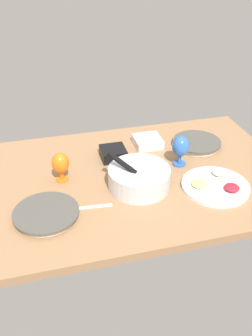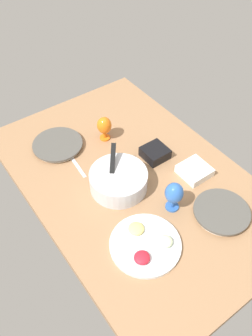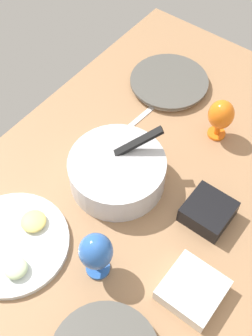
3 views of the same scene
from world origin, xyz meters
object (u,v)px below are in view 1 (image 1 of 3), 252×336
(fruit_platter, at_px, (216,185))
(square_bowl_white, at_px, (148,141))
(hurricane_glass_orange, at_px, (61,164))
(square_bowl_black, at_px, (113,153))
(hurricane_glass_blue, at_px, (181,147))
(dinner_plate_left, at_px, (197,143))
(dinner_plate_right, at_px, (46,214))
(mixing_bowl, at_px, (139,177))

(fruit_platter, xyz_separation_m, square_bowl_white, (0.19, -0.48, 0.01))
(hurricane_glass_orange, bearing_deg, square_bowl_black, -154.24)
(hurricane_glass_orange, height_order, hurricane_glass_blue, hurricane_glass_blue)
(hurricane_glass_orange, relative_size, square_bowl_white, 1.01)
(dinner_plate_left, distance_m, dinner_plate_right, 0.97)
(dinner_plate_right, height_order, square_bowl_black, square_bowl_black)
(mixing_bowl, height_order, square_bowl_white, mixing_bowl)
(dinner_plate_left, xyz_separation_m, fruit_platter, (0.08, 0.40, -0.00))
(fruit_platter, bearing_deg, hurricane_glass_blue, -68.65)
(dinner_plate_right, bearing_deg, hurricane_glass_orange, -110.53)
(dinner_plate_left, height_order, mixing_bowl, mixing_bowl)
(hurricane_glass_blue, bearing_deg, square_bowl_black, -25.31)
(dinner_plate_left, distance_m, hurricane_glass_orange, 0.80)
(mixing_bowl, xyz_separation_m, square_bowl_black, (0.06, -0.29, -0.02))
(square_bowl_black, bearing_deg, square_bowl_white, -158.17)
(dinner_plate_left, relative_size, square_bowl_white, 1.81)
(dinner_plate_right, relative_size, hurricane_glass_orange, 1.90)
(hurricane_glass_orange, relative_size, hurricane_glass_blue, 0.90)
(dinner_plate_right, height_order, mixing_bowl, mixing_bowl)
(mixing_bowl, relative_size, fruit_platter, 0.91)
(fruit_platter, distance_m, hurricane_glass_blue, 0.27)
(mixing_bowl, relative_size, hurricane_glass_orange, 1.96)
(fruit_platter, height_order, square_bowl_white, fruit_platter)
(square_bowl_white, relative_size, square_bowl_black, 1.15)
(mixing_bowl, height_order, square_bowl_black, mixing_bowl)
(hurricane_glass_orange, bearing_deg, fruit_platter, 160.56)
(square_bowl_white, bearing_deg, mixing_bowl, 66.67)
(fruit_platter, relative_size, square_bowl_white, 2.16)
(fruit_platter, relative_size, square_bowl_black, 2.48)
(mixing_bowl, height_order, hurricane_glass_blue, mixing_bowl)
(dinner_plate_left, height_order, square_bowl_black, square_bowl_black)
(fruit_platter, height_order, square_bowl_black, square_bowl_black)
(fruit_platter, xyz_separation_m, hurricane_glass_orange, (0.70, -0.25, 0.08))
(dinner_plate_right, height_order, square_bowl_white, square_bowl_white)
(dinner_plate_right, distance_m, square_bowl_white, 0.78)
(dinner_plate_left, height_order, hurricane_glass_orange, hurricane_glass_orange)
(hurricane_glass_orange, relative_size, square_bowl_black, 1.15)
(dinner_plate_left, xyz_separation_m, hurricane_glass_orange, (0.78, 0.15, 0.08))
(hurricane_glass_blue, relative_size, square_bowl_white, 1.11)
(dinner_plate_left, xyz_separation_m, mixing_bowl, (0.43, 0.30, 0.04))
(dinner_plate_left, bearing_deg, mixing_bowl, 34.84)
(dinner_plate_right, height_order, fruit_platter, fruit_platter)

